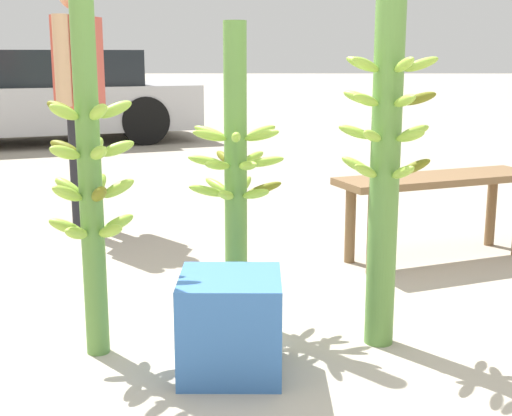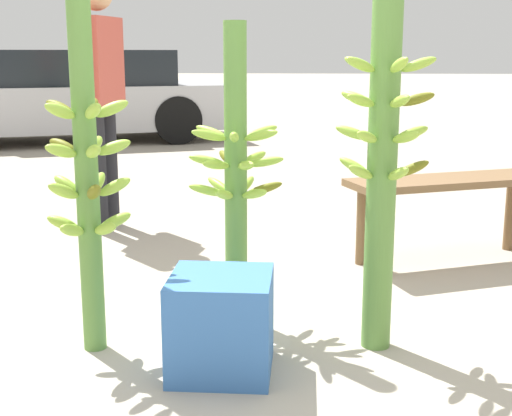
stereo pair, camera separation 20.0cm
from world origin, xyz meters
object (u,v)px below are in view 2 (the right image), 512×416
object	(u,v)px
market_bench	(452,193)
produce_crate	(221,324)
banana_stalk_center	(236,173)
banana_stalk_left	(87,177)
parked_car	(75,96)
banana_stalk_right	(383,150)
vendor_person	(99,81)

from	to	relation	value
market_bench	produce_crate	xyz separation A→B (m)	(-1.13, -1.52, -0.22)
banana_stalk_center	banana_stalk_left	bearing A→B (deg)	-146.88
market_bench	parked_car	distance (m)	6.88
banana_stalk_left	produce_crate	distance (m)	0.77
parked_car	produce_crate	bearing A→B (deg)	179.86
market_bench	banana_stalk_center	bearing A→B (deg)	-160.95
banana_stalk_left	produce_crate	xyz separation A→B (m)	(0.54, -0.17, -0.52)
banana_stalk_left	banana_stalk_right	world-z (taller)	banana_stalk_right
produce_crate	banana_stalk_left	bearing A→B (deg)	162.09
banana_stalk_right	market_bench	world-z (taller)	banana_stalk_right
market_bench	produce_crate	world-z (taller)	market_bench
banana_stalk_left	parked_car	xyz separation A→B (m)	(-2.32, 6.95, -0.11)
banana_stalk_left	vendor_person	distance (m)	2.10
produce_crate	vendor_person	bearing A→B (deg)	115.86
banana_stalk_center	produce_crate	size ratio (longest dim) A/B	3.49
market_bench	parked_car	xyz separation A→B (m)	(-3.99, 5.60, 0.20)
banana_stalk_left	banana_stalk_center	distance (m)	0.65
vendor_person	banana_stalk_left	bearing A→B (deg)	-156.77
banana_stalk_center	banana_stalk_right	world-z (taller)	banana_stalk_right
banana_stalk_right	vendor_person	size ratio (longest dim) A/B	0.94
banana_stalk_center	produce_crate	xyz separation A→B (m)	(-0.01, -0.53, -0.48)
banana_stalk_right	produce_crate	world-z (taller)	banana_stalk_right
banana_stalk_center	produce_crate	world-z (taller)	banana_stalk_center
vendor_person	parked_car	distance (m)	5.26
banana_stalk_right	produce_crate	bearing A→B (deg)	-155.14
banana_stalk_left	parked_car	world-z (taller)	banana_stalk_left
banana_stalk_left	banana_stalk_center	size ratio (longest dim) A/B	1.06
produce_crate	parked_car	bearing A→B (deg)	111.85
banana_stalk_left	vendor_person	bearing A→B (deg)	104.53
banana_stalk_right	market_bench	bearing A→B (deg)	66.88
vendor_person	market_bench	world-z (taller)	vendor_person
parked_car	produce_crate	distance (m)	7.68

